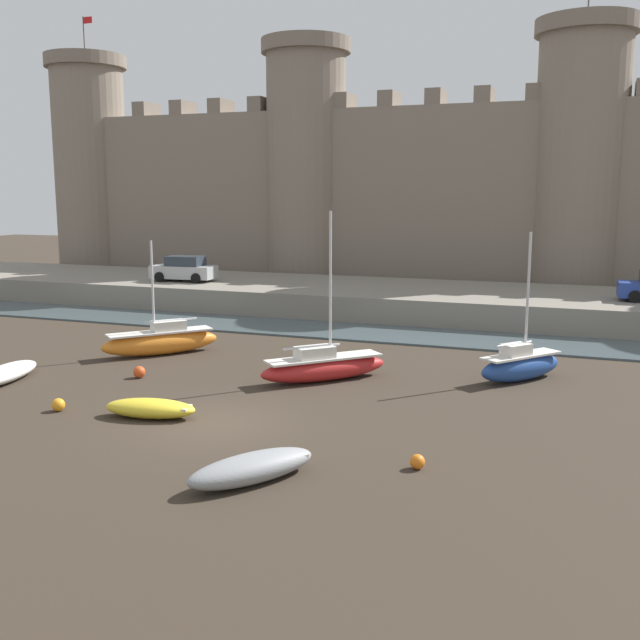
% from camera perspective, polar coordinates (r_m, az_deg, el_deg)
% --- Properties ---
extents(ground_plane, '(160.00, 160.00, 0.00)m').
position_cam_1_polar(ground_plane, '(24.01, -7.99, -7.81)').
color(ground_plane, '#382D23').
extents(water_channel, '(80.00, 4.50, 0.10)m').
position_cam_1_polar(water_channel, '(38.48, 3.33, -0.94)').
color(water_channel, '#47565B').
rests_on(water_channel, ground).
extents(quay_road, '(69.73, 10.00, 1.49)m').
position_cam_1_polar(quay_road, '(45.26, 6.01, 1.54)').
color(quay_road, gray).
rests_on(quay_road, ground).
extents(castle, '(64.25, 6.51, 21.04)m').
position_cam_1_polar(castle, '(54.04, 8.67, 10.51)').
color(castle, gray).
rests_on(castle, ground).
extents(sailboat_midflat_centre, '(4.38, 4.73, 5.09)m').
position_cam_1_polar(sailboat_midflat_centre, '(34.12, -12.02, -1.56)').
color(sailboat_midflat_centre, orange).
rests_on(sailboat_midflat_centre, ground).
extents(rowboat_midflat_right, '(3.18, 1.61, 0.62)m').
position_cam_1_polar(rowboat_midflat_right, '(24.88, -12.79, -6.55)').
color(rowboat_midflat_right, yellow).
rests_on(rowboat_midflat_right, ground).
extents(sailboat_near_channel_left, '(3.30, 3.81, 5.71)m').
position_cam_1_polar(sailboat_near_channel_left, '(29.85, 15.03, -3.32)').
color(sailboat_near_channel_left, '#234793').
rests_on(sailboat_near_channel_left, ground).
extents(sailboat_near_channel_right, '(4.56, 4.61, 6.49)m').
position_cam_1_polar(sailboat_near_channel_right, '(28.83, 0.26, -3.54)').
color(sailboat_near_channel_right, red).
rests_on(sailboat_near_channel_right, ground).
extents(rowboat_foreground_left, '(2.91, 3.61, 0.74)m').
position_cam_1_polar(rowboat_foreground_left, '(19.20, -5.19, -11.12)').
color(rowboat_foreground_left, gray).
rests_on(rowboat_foreground_left, ground).
extents(rowboat_midflat_left, '(2.03, 3.99, 0.60)m').
position_cam_1_polar(rowboat_midflat_left, '(31.27, -22.82, -3.74)').
color(rowboat_midflat_left, silver).
rests_on(rowboat_midflat_left, ground).
extents(mooring_buoy_near_shore, '(0.40, 0.40, 0.40)m').
position_cam_1_polar(mooring_buoy_near_shore, '(20.19, 7.43, -10.66)').
color(mooring_buoy_near_shore, orange).
rests_on(mooring_buoy_near_shore, ground).
extents(mooring_buoy_near_channel, '(0.47, 0.47, 0.47)m').
position_cam_1_polar(mooring_buoy_near_channel, '(30.16, -13.61, -3.87)').
color(mooring_buoy_near_channel, '#E04C1E').
rests_on(mooring_buoy_near_channel, ground).
extents(mooring_buoy_mid_mud, '(0.44, 0.44, 0.44)m').
position_cam_1_polar(mooring_buoy_mid_mud, '(26.47, -19.31, -6.11)').
color(mooring_buoy_mid_mud, orange).
rests_on(mooring_buoy_mid_mud, ground).
extents(car_quay_east, '(4.20, 2.08, 1.62)m').
position_cam_1_polar(car_quay_east, '(48.81, -10.32, 3.84)').
color(car_quay_east, '#B2B5B7').
rests_on(car_quay_east, quay_road).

